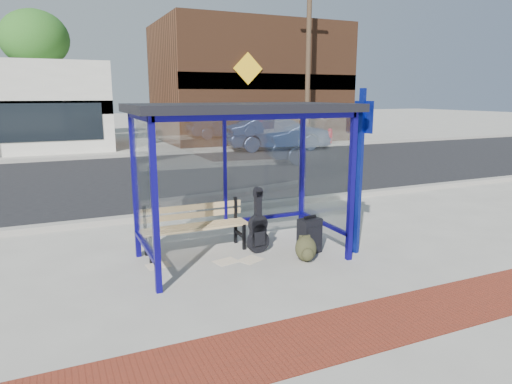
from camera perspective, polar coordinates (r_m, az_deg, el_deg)
name	(u,v)px	position (r m, az deg, el deg)	size (l,w,h in m)	color
ground	(242,258)	(7.35, -1.70, -8.22)	(120.00, 120.00, 0.00)	#B2ADA0
brick_paver_strip	(334,334)	(5.25, 9.71, -17.07)	(60.00, 1.00, 0.01)	maroon
curb_near	(191,212)	(9.96, -8.11, -2.52)	(60.00, 0.25, 0.12)	gray
street_asphalt	(146,177)	(14.83, -13.61, 1.85)	(60.00, 10.00, 0.00)	black
curb_far	(122,156)	(19.81, -16.39, 4.37)	(60.00, 0.25, 0.12)	gray
far_sidewalk	(116,152)	(21.69, -17.09, 4.81)	(60.00, 4.00, 0.01)	#B2ADA0
bus_shelter	(240,127)	(6.98, -2.04, 8.14)	(3.30, 1.80, 2.42)	#110B7A
storefront_brown	(248,83)	(27.05, -1.04, 13.46)	(10.00, 7.08, 6.40)	#59331E
tree_mid	(35,40)	(28.53, -25.95, 16.76)	(3.60, 3.60, 7.03)	#4C3826
tree_right	(288,51)	(32.28, 4.08, 17.21)	(3.60, 3.60, 7.03)	#4C3826
utility_pole_east	(308,62)	(22.99, 6.53, 15.89)	(1.60, 0.24, 8.00)	#4C3826
bench	(194,224)	(7.57, -7.72, -4.00)	(1.75, 0.44, 0.83)	black
guitar_bag	(258,230)	(7.47, 0.25, -4.81)	(0.39, 0.14, 1.03)	black
suitcase	(310,236)	(7.52, 6.71, -5.47)	(0.40, 0.30, 0.63)	black
backpack	(306,249)	(7.19, 6.28, -7.14)	(0.39, 0.37, 0.40)	#2D2D19
sign_post	(360,163)	(7.42, 12.87, 3.55)	(0.16, 0.32, 2.65)	navy
newspaper_a	(158,266)	(7.18, -12.10, -8.98)	(0.35, 0.27, 0.01)	white
newspaper_b	(226,262)	(7.20, -3.75, -8.67)	(0.35, 0.28, 0.01)	white
newspaper_c	(251,260)	(7.26, -0.68, -8.47)	(0.36, 0.28, 0.01)	white
parked_car	(277,133)	(21.52, 2.65, 7.37)	(1.67, 4.78, 1.58)	#1A284A
fire_hydrant	(330,136)	(24.21, 9.23, 6.96)	(0.38, 0.25, 0.83)	#AB0C19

